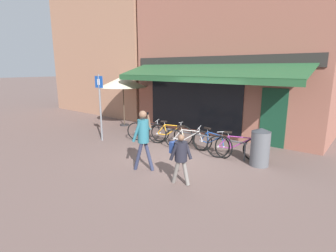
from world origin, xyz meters
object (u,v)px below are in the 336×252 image
object	(u,v)px
pedestrian_adult	(143,134)
bicycle_orange	(170,134)
pedestrian_child	(180,153)
cafe_parasol	(123,82)
parking_sign	(100,101)
bicycle_blue	(212,143)
bicycle_black	(148,131)
litter_bin	(260,147)
bicycle_purple	(236,147)
bicycle_silver	(188,139)

from	to	relation	value
pedestrian_adult	bicycle_orange	bearing A→B (deg)	103.24
pedestrian_child	cafe_parasol	distance (m)	7.23
pedestrian_child	cafe_parasol	size ratio (longest dim) A/B	0.53
pedestrian_adult	cafe_parasol	xyz separation A→B (m)	(-4.79, 3.57, 1.09)
parking_sign	cafe_parasol	xyz separation A→B (m)	(-1.39, 2.41, 0.57)
bicycle_blue	pedestrian_adult	distance (m)	2.62
parking_sign	bicycle_black	bearing A→B (deg)	37.19
bicycle_orange	pedestrian_child	xyz separation A→B (m)	(2.33, -2.54, 0.39)
bicycle_orange	pedestrian_child	world-z (taller)	pedestrian_child
parking_sign	litter_bin	bearing A→B (deg)	11.76
bicycle_purple	pedestrian_adult	distance (m)	2.99
bicycle_black	bicycle_orange	xyz separation A→B (m)	(0.94, 0.20, 0.00)
bicycle_silver	bicycle_blue	distance (m)	0.89
bicycle_silver	cafe_parasol	world-z (taller)	cafe_parasol
litter_bin	bicycle_blue	bearing A→B (deg)	178.15
pedestrian_child	litter_bin	distance (m)	2.68
bicycle_orange	pedestrian_adult	size ratio (longest dim) A/B	0.99
bicycle_orange	pedestrian_child	size ratio (longest dim) A/B	1.32
pedestrian_adult	parking_sign	world-z (taller)	parking_sign
pedestrian_adult	parking_sign	xyz separation A→B (m)	(-3.40, 1.16, 0.51)
cafe_parasol	bicycle_orange	bearing A→B (deg)	-16.47
bicycle_black	litter_bin	size ratio (longest dim) A/B	1.38
bicycle_black	pedestrian_child	distance (m)	4.03
bicycle_orange	cafe_parasol	distance (m)	4.30
bicycle_purple	parking_sign	size ratio (longest dim) A/B	0.69
bicycle_silver	bicycle_black	bearing A→B (deg)	161.89
cafe_parasol	litter_bin	bearing A→B (deg)	-9.55
bicycle_black	bicycle_purple	bearing A→B (deg)	-22.70
pedestrian_child	litter_bin	world-z (taller)	pedestrian_child
cafe_parasol	bicycle_purple	bearing A→B (deg)	-10.15
bicycle_black	bicycle_orange	size ratio (longest dim) A/B	0.93
bicycle_blue	litter_bin	bearing A→B (deg)	11.33
bicycle_orange	parking_sign	size ratio (longest dim) A/B	0.66
pedestrian_child	bicycle_purple	bearing A→B (deg)	93.84
litter_bin	cafe_parasol	bearing A→B (deg)	170.45
pedestrian_child	bicycle_black	bearing A→B (deg)	155.52
bicycle_orange	litter_bin	world-z (taller)	litter_bin
parking_sign	pedestrian_child	bearing A→B (deg)	-14.78
bicycle_silver	litter_bin	distance (m)	2.51
bicycle_silver	parking_sign	distance (m)	3.67
pedestrian_adult	cafe_parasol	world-z (taller)	cafe_parasol
bicycle_silver	parking_sign	size ratio (longest dim) A/B	0.63
parking_sign	bicycle_silver	bearing A→B (deg)	19.44
pedestrian_child	bicycle_silver	bearing A→B (deg)	131.82
litter_bin	bicycle_silver	bearing A→B (deg)	-178.93
bicycle_silver	bicycle_purple	distance (m)	1.75
litter_bin	parking_sign	bearing A→B (deg)	-168.24
cafe_parasol	pedestrian_adult	bearing A→B (deg)	-36.70
bicycle_purple	pedestrian_child	distance (m)	2.55
pedestrian_child	parking_sign	distance (m)	4.93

